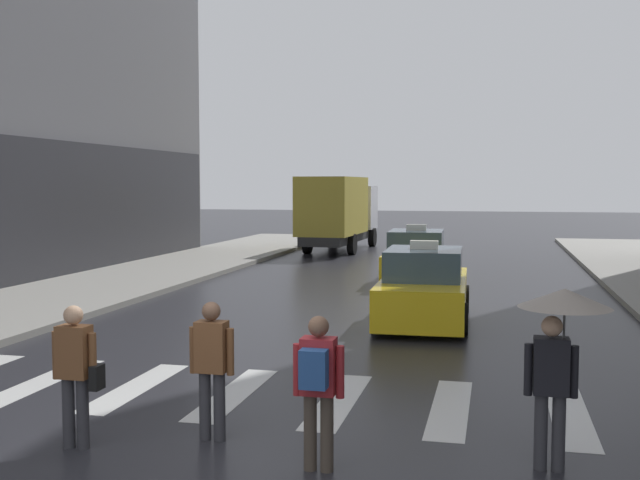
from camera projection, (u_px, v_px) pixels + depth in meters
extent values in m
plane|color=#26262B|center=(207.00, 477.00, 7.78)|extent=(160.00, 160.00, 0.00)
cube|color=silver|center=(44.00, 381.00, 11.57)|extent=(0.50, 2.80, 0.01)
cube|color=silver|center=(136.00, 387.00, 11.22)|extent=(0.50, 2.80, 0.01)
cube|color=silver|center=(234.00, 393.00, 10.87)|extent=(0.50, 2.80, 0.01)
cube|color=silver|center=(339.00, 400.00, 10.52)|extent=(0.50, 2.80, 0.01)
cube|color=silver|center=(450.00, 408.00, 10.17)|extent=(0.50, 2.80, 0.01)
cube|color=silver|center=(570.00, 416.00, 9.82)|extent=(0.50, 2.80, 0.01)
cube|color=yellow|center=(424.00, 297.00, 16.51)|extent=(1.92, 4.55, 0.84)
cube|color=#384C5B|center=(424.00, 264.00, 16.36)|extent=(1.66, 2.14, 0.64)
cube|color=silver|center=(424.00, 245.00, 16.33)|extent=(0.61, 0.26, 0.18)
cylinder|color=black|center=(392.00, 297.00, 18.02)|extent=(0.24, 0.67, 0.66)
cylinder|color=black|center=(464.00, 299.00, 17.68)|extent=(0.24, 0.67, 0.66)
cylinder|color=black|center=(378.00, 316.00, 15.38)|extent=(0.24, 0.67, 0.66)
cylinder|color=black|center=(463.00, 319.00, 15.04)|extent=(0.24, 0.67, 0.66)
cube|color=#F2EAB2|center=(405.00, 281.00, 18.86)|extent=(0.20, 0.05, 0.14)
cube|color=#F2EAB2|center=(456.00, 282.00, 18.60)|extent=(0.20, 0.05, 0.14)
cube|color=yellow|center=(416.00, 265.00, 23.14)|extent=(1.96, 4.56, 0.84)
cube|color=#384C5B|center=(416.00, 241.00, 22.99)|extent=(1.68, 2.16, 0.64)
cube|color=silver|center=(416.00, 227.00, 22.96)|extent=(0.61, 0.26, 0.18)
cylinder|color=black|center=(393.00, 267.00, 24.65)|extent=(0.24, 0.67, 0.66)
cylinder|color=black|center=(446.00, 268.00, 24.32)|extent=(0.24, 0.67, 0.66)
cylinder|color=black|center=(384.00, 277.00, 22.00)|extent=(0.24, 0.67, 0.66)
cylinder|color=black|center=(443.00, 278.00, 21.68)|extent=(0.24, 0.67, 0.66)
cube|color=#F2EAB2|center=(402.00, 256.00, 25.48)|extent=(0.20, 0.05, 0.14)
cube|color=#F2EAB2|center=(440.00, 257.00, 25.24)|extent=(0.20, 0.05, 0.14)
cube|color=#2D2D2D|center=(337.00, 237.00, 34.03)|extent=(2.02, 6.66, 0.40)
cube|color=silver|center=(353.00, 207.00, 37.11)|extent=(2.16, 1.87, 2.10)
cube|color=#384C5B|center=(357.00, 200.00, 37.97)|extent=(1.89, 0.10, 0.95)
cube|color=gold|center=(333.00, 206.00, 33.06)|extent=(2.36, 4.87, 2.50)
cylinder|color=black|center=(333.00, 237.00, 37.29)|extent=(0.31, 0.91, 0.90)
cylinder|color=black|center=(372.00, 237.00, 36.77)|extent=(0.31, 0.91, 0.90)
cylinder|color=black|center=(307.00, 243.00, 32.92)|extent=(0.31, 0.91, 0.90)
cylinder|color=black|center=(352.00, 244.00, 32.40)|extent=(0.31, 0.91, 0.90)
cylinder|color=#333338|center=(541.00, 432.00, 7.94)|extent=(0.14, 0.14, 0.82)
cylinder|color=#333338|center=(559.00, 433.00, 7.90)|extent=(0.14, 0.14, 0.82)
cube|color=black|center=(551.00, 366.00, 7.87)|extent=(0.36, 0.24, 0.60)
sphere|color=tan|center=(552.00, 326.00, 7.84)|extent=(0.22, 0.22, 0.22)
cylinder|color=black|center=(528.00, 369.00, 7.93)|extent=(0.09, 0.09, 0.55)
cylinder|color=black|center=(574.00, 372.00, 7.82)|extent=(0.09, 0.09, 0.55)
cylinder|color=#4C4C4C|center=(564.00, 338.00, 7.82)|extent=(0.02, 0.02, 1.00)
cone|color=gray|center=(565.00, 298.00, 7.79)|extent=(0.96, 0.96, 0.20)
cylinder|color=#473D33|center=(310.00, 432.00, 7.94)|extent=(0.14, 0.14, 0.82)
cylinder|color=#473D33|center=(327.00, 433.00, 7.90)|extent=(0.14, 0.14, 0.82)
cube|color=maroon|center=(319.00, 366.00, 7.87)|extent=(0.36, 0.24, 0.60)
sphere|color=brown|center=(319.00, 326.00, 7.84)|extent=(0.22, 0.22, 0.22)
cylinder|color=maroon|center=(297.00, 370.00, 7.92)|extent=(0.09, 0.09, 0.55)
cylinder|color=maroon|center=(340.00, 372.00, 7.82)|extent=(0.09, 0.09, 0.55)
cube|color=#264C8C|center=(314.00, 369.00, 7.65)|extent=(0.28, 0.18, 0.40)
cylinder|color=#333338|center=(69.00, 412.00, 8.62)|extent=(0.14, 0.14, 0.82)
cylinder|color=#333338|center=(83.00, 413.00, 8.57)|extent=(0.14, 0.14, 0.82)
cube|color=brown|center=(74.00, 352.00, 8.54)|extent=(0.36, 0.24, 0.60)
sphere|color=tan|center=(73.00, 315.00, 8.51)|extent=(0.22, 0.22, 0.22)
cylinder|color=brown|center=(56.00, 355.00, 8.60)|extent=(0.09, 0.09, 0.55)
cylinder|color=brown|center=(93.00, 357.00, 8.49)|extent=(0.09, 0.09, 0.55)
cube|color=black|center=(97.00, 377.00, 8.50)|extent=(0.10, 0.20, 0.28)
cylinder|color=#333338|center=(205.00, 406.00, 8.88)|extent=(0.14, 0.14, 0.82)
cylinder|color=#333338|center=(219.00, 407.00, 8.84)|extent=(0.14, 0.14, 0.82)
cube|color=brown|center=(212.00, 347.00, 8.81)|extent=(0.36, 0.24, 0.60)
sphere|color=brown|center=(211.00, 311.00, 8.78)|extent=(0.22, 0.22, 0.22)
cylinder|color=brown|center=(193.00, 350.00, 8.87)|extent=(0.09, 0.09, 0.55)
cylinder|color=brown|center=(230.00, 352.00, 8.76)|extent=(0.09, 0.09, 0.55)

